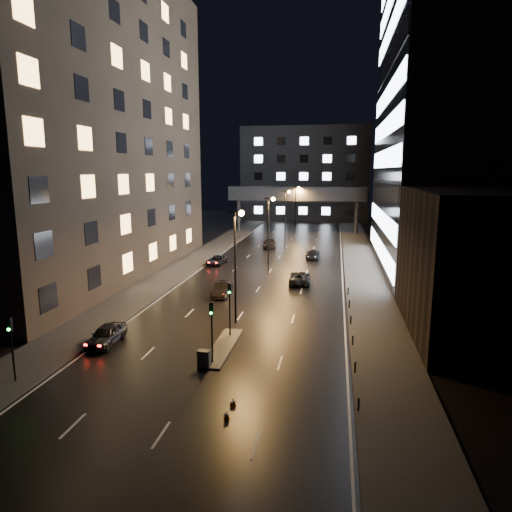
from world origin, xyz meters
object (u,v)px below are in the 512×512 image
at_px(car_away_a, 106,335).
at_px(car_away_c, 216,260).
at_px(car_away_b, 222,289).
at_px(car_toward_a, 300,278).
at_px(car_toward_b, 313,254).
at_px(car_away_d, 270,244).
at_px(utility_cabinet, 204,358).

distance_m(car_away_a, car_away_c, 31.55).
distance_m(car_away_b, car_toward_a, 10.52).
bearing_deg(car_toward_b, car_away_c, 28.19).
xyz_separation_m(car_away_a, car_away_c, (0.61, 31.55, -0.14)).
relative_size(car_away_a, car_toward_b, 0.93).
relative_size(car_away_d, car_toward_a, 1.00).
height_order(car_away_b, utility_cabinet, car_away_b).
distance_m(car_away_a, car_toward_b, 41.32).
distance_m(car_toward_b, utility_cabinet, 42.07).
height_order(car_toward_a, car_toward_b, car_toward_a).
bearing_deg(car_toward_b, car_away_d, -45.93).
bearing_deg(car_toward_a, car_away_a, 56.36).
bearing_deg(car_toward_b, car_toward_a, 87.68).
relative_size(car_away_a, car_toward_a, 0.85).
bearing_deg(car_toward_a, car_away_c, -38.08).
distance_m(car_away_b, car_away_d, 31.63).
bearing_deg(car_toward_a, utility_cabinet, 77.09).
bearing_deg(car_away_d, car_toward_b, -53.24).
bearing_deg(car_toward_b, car_away_a, 69.98).
height_order(car_away_a, car_away_d, car_away_d).
bearing_deg(car_away_b, car_away_c, 106.61).
bearing_deg(car_away_d, car_away_b, -98.46).
height_order(car_away_c, car_toward_b, car_toward_b).
height_order(car_away_c, car_away_d, car_away_d).
relative_size(car_away_d, car_toward_b, 1.09).
distance_m(car_away_d, car_toward_b, 11.44).
height_order(car_away_a, car_toward_a, car_away_a).
xyz_separation_m(car_away_d, utility_cabinet, (2.61, -49.95, -0.06)).
distance_m(car_away_d, car_toward_a, 25.76).
bearing_deg(car_away_a, car_toward_b, 68.84).
xyz_separation_m(car_away_c, car_toward_a, (12.89, -9.23, 0.11)).
height_order(car_away_a, car_toward_b, car_away_a).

